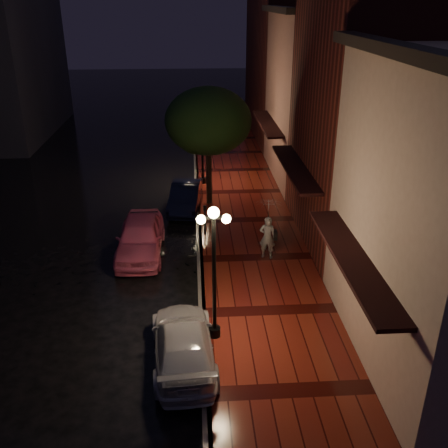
% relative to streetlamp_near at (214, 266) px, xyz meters
% --- Properties ---
extents(ground, '(120.00, 120.00, 0.00)m').
position_rel_streetlamp_near_xyz_m(ground, '(-0.35, 5.00, -2.60)').
color(ground, black).
rests_on(ground, ground).
extents(sidewalk, '(4.50, 60.00, 0.15)m').
position_rel_streetlamp_near_xyz_m(sidewalk, '(1.90, 5.00, -2.53)').
color(sidewalk, '#4D120D').
rests_on(sidewalk, ground).
extents(curb, '(0.25, 60.00, 0.15)m').
position_rel_streetlamp_near_xyz_m(curb, '(-0.35, 5.00, -2.53)').
color(curb, '#595451').
rests_on(curb, ground).
extents(storefront_mid, '(5.00, 8.00, 11.00)m').
position_rel_streetlamp_near_xyz_m(storefront_mid, '(6.65, 7.00, 2.90)').
color(storefront_mid, '#511914').
rests_on(storefront_mid, ground).
extents(storefront_far, '(5.00, 8.00, 9.00)m').
position_rel_streetlamp_near_xyz_m(storefront_far, '(6.65, 15.00, 1.90)').
color(storefront_far, '#8C5951').
rests_on(storefront_far, ground).
extents(storefront_extra, '(5.00, 12.00, 10.00)m').
position_rel_streetlamp_near_xyz_m(storefront_extra, '(6.65, 25.00, 2.40)').
color(storefront_extra, '#511914').
rests_on(storefront_extra, ground).
extents(streetlamp_near, '(0.96, 0.36, 4.31)m').
position_rel_streetlamp_near_xyz_m(streetlamp_near, '(0.00, 0.00, 0.00)').
color(streetlamp_near, black).
rests_on(streetlamp_near, sidewalk).
extents(streetlamp_far, '(0.96, 0.36, 4.31)m').
position_rel_streetlamp_near_xyz_m(streetlamp_far, '(0.00, 14.00, 0.00)').
color(streetlamp_far, black).
rests_on(streetlamp_far, sidewalk).
extents(street_tree, '(4.16, 4.16, 5.80)m').
position_rel_streetlamp_near_xyz_m(street_tree, '(0.26, 10.99, 1.64)').
color(street_tree, black).
rests_on(street_tree, sidewalk).
extents(pink_car, '(1.85, 4.54, 1.54)m').
position_rel_streetlamp_near_xyz_m(pink_car, '(-2.77, 5.90, -1.83)').
color(pink_car, '#EA6086').
rests_on(pink_car, ground).
extents(navy_car, '(1.80, 4.09, 1.31)m').
position_rel_streetlamp_near_xyz_m(navy_car, '(-0.95, 10.61, -1.95)').
color(navy_car, black).
rests_on(navy_car, ground).
extents(silver_car, '(2.06, 4.46, 1.26)m').
position_rel_streetlamp_near_xyz_m(silver_car, '(-0.95, -0.94, -1.97)').
color(silver_car, '#B7B6BE').
rests_on(silver_car, ground).
extents(woman_with_umbrella, '(1.03, 1.05, 2.49)m').
position_rel_streetlamp_near_xyz_m(woman_with_umbrella, '(2.34, 4.99, -0.81)').
color(woman_with_umbrella, silver).
rests_on(woman_with_umbrella, sidewalk).
extents(parking_meter, '(0.15, 0.14, 1.37)m').
position_rel_streetlamp_near_xyz_m(parking_meter, '(-0.07, 7.28, -1.62)').
color(parking_meter, black).
rests_on(parking_meter, sidewalk).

